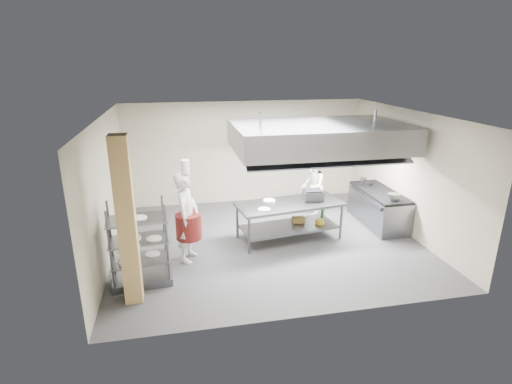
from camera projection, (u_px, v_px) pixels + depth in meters
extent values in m
plane|color=#2A2A2C|center=(268.00, 241.00, 9.51)|extent=(7.00, 7.00, 0.00)
plane|color=silver|center=(269.00, 114.00, 8.57)|extent=(7.00, 7.00, 0.00)
plane|color=#9F967E|center=(245.00, 153.00, 11.83)|extent=(7.00, 0.00, 7.00)
plane|color=#9F967E|center=(106.00, 191.00, 8.38)|extent=(0.00, 6.00, 6.00)
plane|color=#9F967E|center=(408.00, 173.00, 9.70)|extent=(0.00, 6.00, 6.00)
cube|color=tan|center=(127.00, 223.00, 6.73)|extent=(0.30, 0.30, 3.00)
cube|color=gray|center=(319.00, 136.00, 9.38)|extent=(4.00, 2.50, 0.60)
cube|color=white|center=(281.00, 151.00, 9.31)|extent=(1.60, 0.12, 0.04)
cube|color=white|center=(353.00, 148.00, 9.65)|extent=(1.60, 0.12, 0.04)
cube|color=gray|center=(305.00, 151.00, 12.02)|extent=(1.50, 0.28, 0.04)
cube|color=gray|center=(290.00, 204.00, 9.40)|extent=(2.61, 1.39, 0.06)
cube|color=slate|center=(289.00, 227.00, 9.58)|extent=(2.40, 1.26, 0.04)
cube|color=slate|center=(378.00, 208.00, 10.43)|extent=(0.80, 2.00, 0.84)
cube|color=black|center=(380.00, 192.00, 10.29)|extent=(0.78, 1.96, 0.06)
imported|color=white|center=(187.00, 217.00, 8.37)|extent=(0.67, 0.82, 1.94)
imported|color=white|center=(312.00, 186.00, 10.96)|extent=(0.82, 0.94, 1.63)
imported|color=silver|center=(128.00, 239.00, 7.49)|extent=(0.84, 1.16, 1.83)
cube|color=slate|center=(313.00, 195.00, 9.57)|extent=(0.48, 0.38, 0.22)
cube|color=brown|center=(298.00, 220.00, 9.78)|extent=(0.32, 0.24, 0.13)
cylinder|color=gray|center=(395.00, 197.00, 9.59)|extent=(0.23, 0.23, 0.16)
cylinder|color=white|center=(140.00, 258.00, 7.58)|extent=(0.28, 0.28, 0.05)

